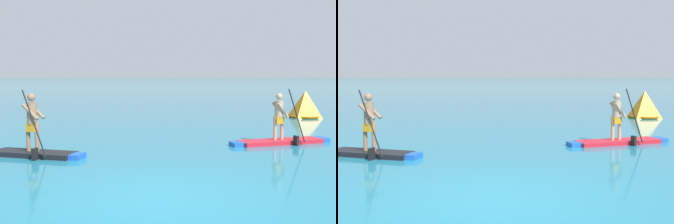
{
  "view_description": "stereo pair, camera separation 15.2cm",
  "coord_description": "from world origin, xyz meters",
  "views": [
    {
      "loc": [
        -0.74,
        -7.04,
        2.23
      ],
      "look_at": [
        1.08,
        7.69,
        0.81
      ],
      "focal_mm": 43.13,
      "sensor_mm": 36.0,
      "label": 1
    },
    {
      "loc": [
        -0.59,
        -7.06,
        2.23
      ],
      "look_at": [
        1.08,
        7.69,
        0.81
      ],
      "focal_mm": 43.13,
      "sensor_mm": 36.0,
      "label": 2
    }
  ],
  "objects": [
    {
      "name": "paddleboarder_mid_center",
      "position": [
        -3.01,
        4.04,
        0.32
      ],
      "size": [
        2.82,
        1.51,
        1.82
      ],
      "rotation": [
        0.0,
        0.0,
        -0.39
      ],
      "color": "black",
      "rests_on": "ground"
    },
    {
      "name": "paddleboarder_far_right",
      "position": [
        4.38,
        5.12,
        0.27
      ],
      "size": [
        3.45,
        1.17,
        1.78
      ],
      "rotation": [
        0.0,
        0.0,
        0.18
      ],
      "color": "red",
      "rests_on": "ground"
    },
    {
      "name": "race_marker_buoy",
      "position": [
        8.64,
        12.3,
        0.62
      ],
      "size": [
        1.86,
        1.86,
        1.37
      ],
      "color": "orange",
      "rests_on": "ground"
    },
    {
      "name": "ground",
      "position": [
        0.0,
        0.0,
        0.0
      ],
      "size": [
        440.0,
        440.0,
        0.0
      ],
      "primitive_type": "plane",
      "color": "teal"
    }
  ]
}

